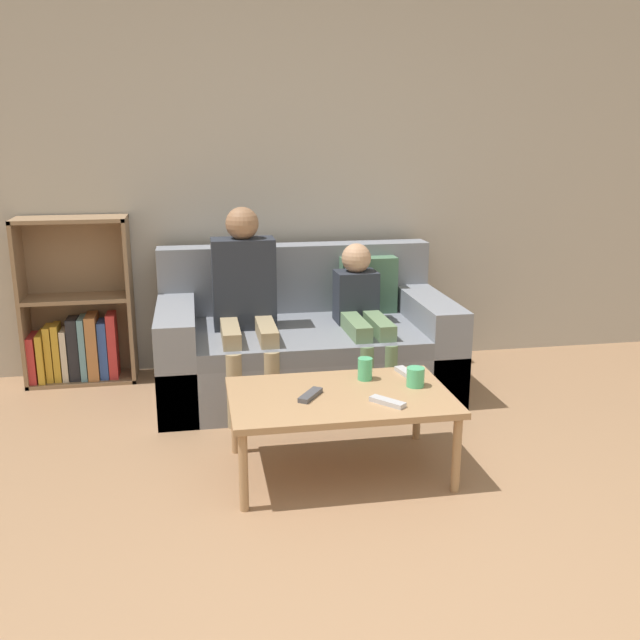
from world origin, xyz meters
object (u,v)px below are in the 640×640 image
couch (305,345)px  person_adult (245,293)px  coffee_table (340,401)px  tv_remote_2 (406,373)px  cup_near (415,377)px  tv_remote_0 (310,395)px  cup_far (365,369)px  bookshelf (78,320)px  tv_remote_1 (387,402)px  person_child (362,311)px

couch → person_adult: size_ratio=1.54×
coffee_table → tv_remote_2: (0.38, 0.20, 0.05)m
coffee_table → person_adult: size_ratio=0.90×
cup_near → tv_remote_0: size_ratio=0.55×
couch → tv_remote_0: 1.16m
cup_far → coffee_table: bearing=-133.1°
bookshelf → person_adult: 1.17m
coffee_table → cup_far: size_ratio=9.36×
bookshelf → tv_remote_1: bearing=-47.4°
bookshelf → tv_remote_0: 1.99m
couch → tv_remote_2: couch is taller
bookshelf → cup_near: (1.75, -1.50, 0.04)m
tv_remote_2 → tv_remote_0: bearing=-169.0°
tv_remote_1 → bookshelf: bearing=92.3°
coffee_table → person_adult: bearing=108.8°
coffee_table → tv_remote_1: bearing=-41.2°
tv_remote_1 → person_child: bearing=42.1°
person_adult → tv_remote_1: person_adult is taller
coffee_table → person_adult: person_adult is taller
bookshelf → tv_remote_0: size_ratio=6.26×
coffee_table → cup_near: (0.37, 0.04, 0.08)m
person_adult → person_child: person_adult is taller
person_adult → tv_remote_1: 1.33m
cup_far → tv_remote_0: size_ratio=0.65×
bookshelf → cup_far: 2.06m
person_adult → cup_near: 1.25m
couch → cup_near: bearing=-71.8°
person_child → tv_remote_0: bearing=-116.8°
cup_far → bookshelf: bearing=138.4°
person_child → cup_far: (-0.18, -0.81, -0.08)m
person_child → tv_remote_2: (0.04, -0.78, -0.12)m
person_adult → tv_remote_2: size_ratio=6.44×
coffee_table → bookshelf: bearing=131.8°
bookshelf → cup_near: bookshelf is taller
cup_far → tv_remote_1: bearing=-86.0°
bookshelf → couch: bearing=-16.4°
person_adult → person_child: size_ratio=1.26×
person_child → couch: bearing=153.7°
cup_far → tv_remote_1: size_ratio=0.68×
tv_remote_1 → tv_remote_2: size_ratio=0.91×
person_child → tv_remote_1: size_ratio=5.61×
person_child → cup_near: (0.04, -0.94, -0.09)m
person_adult → tv_remote_0: (0.21, -1.05, -0.25)m
cup_far → tv_remote_1: (0.02, -0.33, -0.04)m
couch → tv_remote_2: 1.01m
bookshelf → cup_far: size_ratio=9.61×
bookshelf → tv_remote_1: (1.56, -1.70, 0.00)m
cup_far → tv_remote_2: 0.23m
couch → person_child: bearing=-25.1°
tv_remote_0 → tv_remote_2: size_ratio=0.95×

